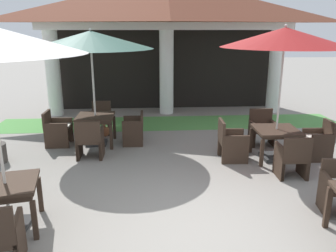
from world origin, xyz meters
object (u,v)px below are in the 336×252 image
(patio_chair_near_foreground_north, at_px, (262,129))
(patio_chair_mid_left_north, at_px, (101,119))
(patio_umbrella_mid_left, at_px, (91,40))
(patio_chair_mid_left_west, at_px, (57,129))
(patio_table_mid_right, at_px, (6,190))
(patio_table_near_foreground, at_px, (276,133))
(patio_umbrella_near_foreground, at_px, (285,39))
(patio_table_mid_left, at_px, (95,119))
(patio_chair_near_foreground_west, at_px, (231,142))
(patio_chair_near_foreground_east, at_px, (319,141))
(patio_chair_mid_left_east, at_px, (134,128))
(patio_chair_mid_left_south, at_px, (90,140))
(terracotta_urn, at_px, (105,131))
(patio_chair_near_foreground_south, at_px, (292,158))

(patio_chair_near_foreground_north, relative_size, patio_chair_mid_left_north, 1.02)
(patio_umbrella_mid_left, bearing_deg, patio_chair_mid_left_west, 179.43)
(patio_chair_mid_left_west, xyz_separation_m, patio_table_mid_right, (0.20, -3.76, 0.21))
(patio_table_near_foreground, distance_m, patio_umbrella_near_foreground, 2.03)
(patio_table_mid_left, bearing_deg, patio_chair_near_foreground_west, -21.98)
(patio_table_mid_left, distance_m, patio_table_mid_right, 3.83)
(patio_umbrella_mid_left, bearing_deg, patio_chair_near_foreground_north, -4.22)
(patio_table_near_foreground, height_order, patio_chair_near_foreground_east, patio_chair_near_foreground_east)
(patio_chair_near_foreground_east, bearing_deg, patio_table_mid_left, 77.29)
(patio_chair_mid_left_east, relative_size, patio_chair_mid_left_south, 0.88)
(patio_umbrella_near_foreground, bearing_deg, patio_chair_mid_left_east, 157.89)
(terracotta_urn, bearing_deg, patio_table_mid_right, -101.48)
(terracotta_urn, bearing_deg, patio_chair_mid_left_north, 110.46)
(patio_umbrella_mid_left, bearing_deg, terracotta_urn, 78.67)
(patio_umbrella_near_foreground, xyz_separation_m, patio_chair_near_foreground_east, (0.99, -0.03, -2.23))
(patio_chair_mid_left_west, distance_m, patio_table_mid_right, 3.77)
(patio_chair_near_foreground_south, height_order, patio_table_mid_left, patio_chair_near_foreground_south)
(patio_chair_near_foreground_east, bearing_deg, patio_chair_mid_left_west, 79.43)
(patio_table_near_foreground, height_order, patio_chair_mid_left_south, patio_chair_mid_left_south)
(patio_chair_near_foreground_north, height_order, patio_chair_mid_left_east, patio_chair_near_foreground_north)
(patio_chair_near_foreground_east, distance_m, patio_table_mid_left, 5.30)
(patio_chair_mid_left_north, height_order, patio_chair_mid_left_east, patio_chair_mid_left_north)
(patio_chair_near_foreground_south, relative_size, patio_chair_near_foreground_north, 0.98)
(patio_chair_near_foreground_north, height_order, terracotta_urn, patio_chair_near_foreground_north)
(patio_umbrella_near_foreground, distance_m, patio_chair_near_foreground_south, 2.44)
(patio_chair_mid_left_south, bearing_deg, patio_table_mid_left, 90.00)
(patio_table_mid_left, xyz_separation_m, patio_table_mid_right, (-0.76, -3.75, -0.03))
(patio_chair_near_foreground_south, xyz_separation_m, patio_table_mid_right, (-4.87, -1.47, 0.21))
(patio_chair_near_foreground_north, relative_size, patio_chair_near_foreground_east, 1.02)
(patio_umbrella_mid_left, height_order, patio_chair_mid_left_east, patio_umbrella_mid_left)
(patio_chair_near_foreground_east, bearing_deg, patio_table_mid_right, 114.23)
(patio_table_mid_right, bearing_deg, patio_chair_near_foreground_west, 32.48)
(patio_chair_mid_left_east, bearing_deg, terracotta_urn, 52.37)
(patio_table_mid_left, relative_size, terracotta_urn, 2.50)
(patio_umbrella_near_foreground, bearing_deg, patio_table_near_foreground, -90.00)
(patio_chair_mid_left_east, bearing_deg, patio_table_mid_right, 155.85)
(patio_chair_near_foreground_west, height_order, patio_chair_mid_left_east, patio_chair_near_foreground_west)
(patio_chair_near_foreground_east, relative_size, patio_table_mid_right, 0.87)
(patio_chair_near_foreground_south, xyz_separation_m, patio_table_mid_left, (-4.10, 2.29, 0.25))
(patio_chair_near_foreground_west, xyz_separation_m, patio_chair_mid_left_east, (-2.18, 1.26, -0.01))
(patio_table_near_foreground, xyz_separation_m, patio_table_mid_right, (-4.90, -2.45, 0.01))
(patio_chair_mid_left_west, bearing_deg, patio_chair_mid_left_north, 134.98)
(patio_chair_near_foreground_north, height_order, patio_chair_mid_left_west, patio_chair_near_foreground_north)
(patio_table_near_foreground, relative_size, patio_chair_near_foreground_north, 1.08)
(patio_umbrella_near_foreground, bearing_deg, patio_table_mid_right, -153.39)
(patio_chair_near_foreground_south, relative_size, patio_chair_mid_left_west, 1.00)
(patio_chair_mid_left_north, distance_m, patio_table_mid_right, 4.79)
(patio_chair_near_foreground_south, distance_m, patio_chair_mid_left_north, 5.23)
(patio_chair_near_foreground_north, xyz_separation_m, patio_table_mid_left, (-4.17, 0.31, 0.25))
(patio_chair_near_foreground_west, xyz_separation_m, patio_table_mid_left, (-3.14, 1.27, 0.24))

